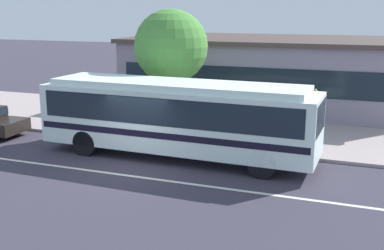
% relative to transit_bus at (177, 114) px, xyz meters
% --- Properties ---
extents(ground_plane, '(120.00, 120.00, 0.00)m').
position_rel_transit_bus_xyz_m(ground_plane, '(-1.08, -1.79, -1.71)').
color(ground_plane, '#373341').
extents(sidewalk_slab, '(60.00, 8.00, 0.12)m').
position_rel_transit_bus_xyz_m(sidewalk_slab, '(-1.08, 5.35, -1.65)').
color(sidewalk_slab, '#A49392').
rests_on(sidewalk_slab, ground_plane).
extents(lane_stripe_center, '(56.00, 0.16, 0.01)m').
position_rel_transit_bus_xyz_m(lane_stripe_center, '(-1.08, -2.59, -1.71)').
color(lane_stripe_center, silver).
rests_on(lane_stripe_center, ground_plane).
extents(transit_bus, '(10.77, 2.80, 2.95)m').
position_rel_transit_bus_xyz_m(transit_bus, '(0.00, 0.00, 0.00)').
color(transit_bus, white).
rests_on(transit_bus, ground_plane).
extents(pedestrian_waiting_near_sign, '(0.40, 0.40, 1.66)m').
position_rel_transit_bus_xyz_m(pedestrian_waiting_near_sign, '(-0.43, 2.17, -0.62)').
color(pedestrian_waiting_near_sign, '#7C614B').
rests_on(pedestrian_waiting_near_sign, sidewalk_slab).
extents(pedestrian_walking_along_curb, '(0.43, 0.43, 1.72)m').
position_rel_transit_bus_xyz_m(pedestrian_walking_along_curb, '(-3.35, 2.41, -0.59)').
color(pedestrian_walking_along_curb, '#33273A').
rests_on(pedestrian_walking_along_curb, sidewalk_slab).
extents(pedestrian_standing_by_tree, '(0.38, 0.38, 1.70)m').
position_rel_transit_bus_xyz_m(pedestrian_standing_by_tree, '(-3.17, 3.45, -0.59)').
color(pedestrian_standing_by_tree, '#2C3032').
rests_on(pedestrian_standing_by_tree, sidewalk_slab).
extents(bus_stop_sign, '(0.14, 0.44, 2.49)m').
position_rel_transit_bus_xyz_m(bus_stop_sign, '(4.90, 2.11, 0.00)').
color(bus_stop_sign, gray).
rests_on(bus_stop_sign, sidewalk_slab).
extents(street_tree_near_stop, '(3.33, 3.33, 5.53)m').
position_rel_transit_bus_xyz_m(street_tree_near_stop, '(-1.73, 3.54, 2.24)').
color(street_tree_near_stop, brown).
rests_on(street_tree_near_stop, sidewalk_slab).
extents(station_building, '(15.67, 8.85, 4.01)m').
position_rel_transit_bus_xyz_m(station_building, '(1.02, 11.41, 0.30)').
color(station_building, gray).
rests_on(station_building, ground_plane).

